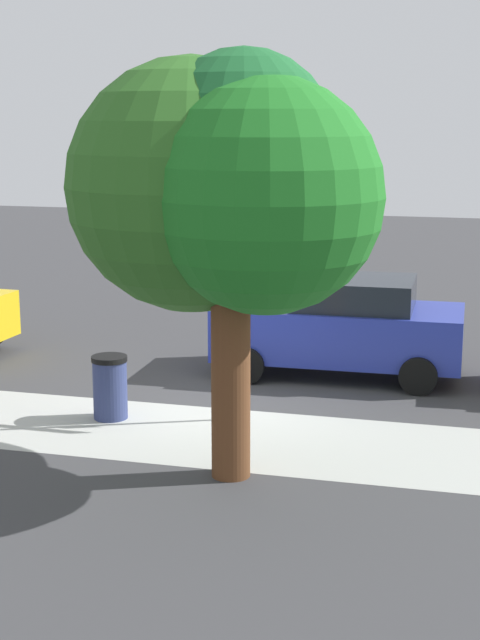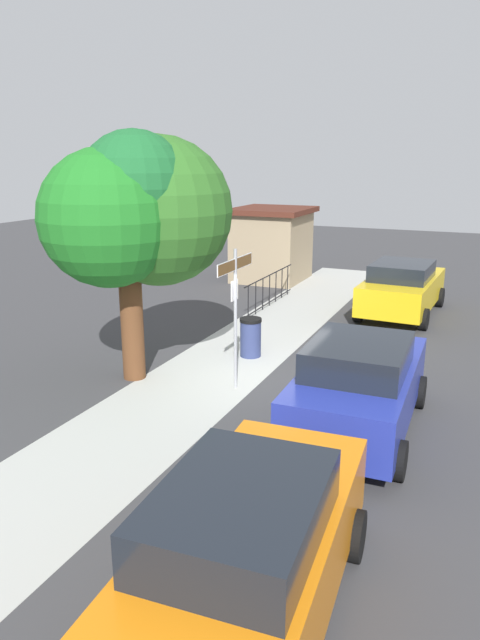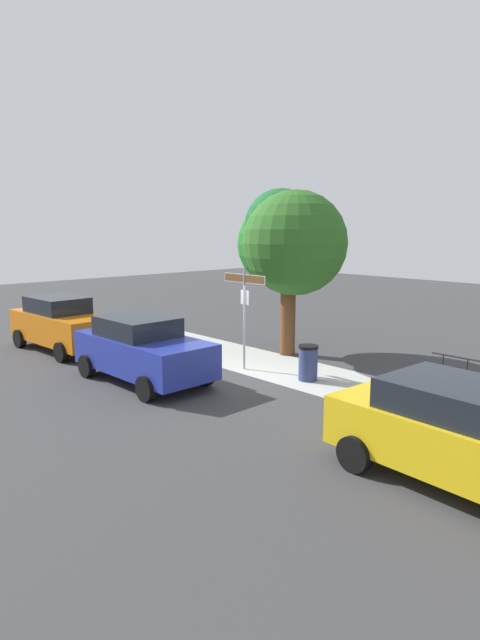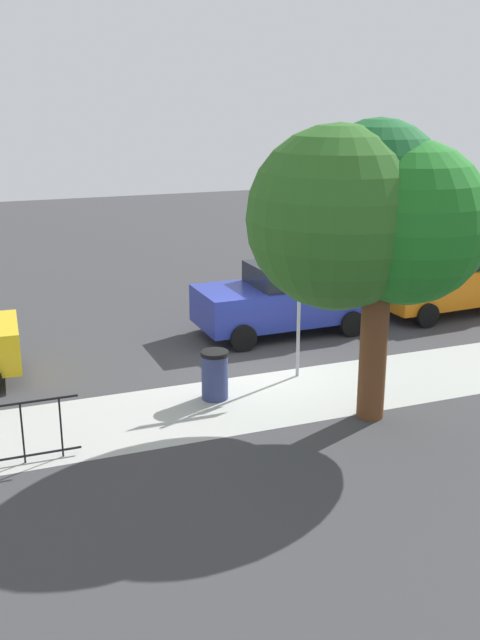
{
  "view_description": "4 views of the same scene",
  "coord_description": "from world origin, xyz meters",
  "px_view_note": "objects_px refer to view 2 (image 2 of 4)",
  "views": [
    {
      "loc": [
        -3.96,
        13.99,
        4.58
      ],
      "look_at": [
        -0.36,
        0.35,
        1.53
      ],
      "focal_mm": 53.86,
      "sensor_mm": 36.0,
      "label": 1
    },
    {
      "loc": [
        -11.19,
        -4.42,
        4.81
      ],
      "look_at": [
        -0.46,
        0.3,
        1.52
      ],
      "focal_mm": 32.62,
      "sensor_mm": 36.0,
      "label": 2
    },
    {
      "loc": [
        10.52,
        -9.98,
        4.13
      ],
      "look_at": [
        -0.5,
        0.25,
        1.5
      ],
      "focal_mm": 29.47,
      "sensor_mm": 36.0,
      "label": 3
    },
    {
      "loc": [
        5.85,
        13.46,
        5.7
      ],
      "look_at": [
        0.6,
        -0.18,
        1.2
      ],
      "focal_mm": 40.82,
      "sensor_mm": 36.0,
      "label": 4
    }
  ],
  "objects_px": {
    "shade_tree": "(136,209)",
    "car_orange": "(248,555)",
    "car_blue": "(359,385)",
    "car_yellow": "(402,288)",
    "utility_shed": "(272,244)",
    "street_sign": "(235,291)",
    "trash_bin": "(251,337)"
  },
  "relations": [
    {
      "from": "shade_tree",
      "to": "car_orange",
      "type": "xyz_separation_m",
      "value": [
        -5.77,
        -5.01,
        -2.83
      ]
    },
    {
      "from": "car_blue",
      "to": "car_yellow",
      "type": "bearing_deg",
      "value": 2.58
    },
    {
      "from": "car_orange",
      "to": "utility_shed",
      "type": "distance_m",
      "value": 18.31
    },
    {
      "from": "street_sign",
      "to": "car_blue",
      "type": "distance_m",
      "value": 3.29
    },
    {
      "from": "shade_tree",
      "to": "car_yellow",
      "type": "distance_m",
      "value": 9.56
    },
    {
      "from": "car_blue",
      "to": "car_yellow",
      "type": "height_order",
      "value": "car_blue"
    },
    {
      "from": "street_sign",
      "to": "shade_tree",
      "type": "xyz_separation_m",
      "value": [
        -0.3,
        2.15,
        1.61
      ]
    },
    {
      "from": "car_blue",
      "to": "utility_shed",
      "type": "distance_m",
      "value": 13.65
    },
    {
      "from": "shade_tree",
      "to": "car_orange",
      "type": "distance_m",
      "value": 8.15
    },
    {
      "from": "street_sign",
      "to": "car_yellow",
      "type": "xyz_separation_m",
      "value": [
        7.65,
        -2.3,
        -1.28
      ]
    },
    {
      "from": "car_orange",
      "to": "trash_bin",
      "type": "distance_m",
      "value": 8.78
    },
    {
      "from": "car_orange",
      "to": "utility_shed",
      "type": "bearing_deg",
      "value": 16.57
    },
    {
      "from": "car_orange",
      "to": "trash_bin",
      "type": "xyz_separation_m",
      "value": [
        8.1,
        3.37,
        -0.43
      ]
    },
    {
      "from": "car_orange",
      "to": "car_yellow",
      "type": "relative_size",
      "value": 0.98
    },
    {
      "from": "car_yellow",
      "to": "utility_shed",
      "type": "relative_size",
      "value": 1.4
    },
    {
      "from": "car_orange",
      "to": "utility_shed",
      "type": "relative_size",
      "value": 1.37
    },
    {
      "from": "car_blue",
      "to": "street_sign",
      "type": "bearing_deg",
      "value": 69.77
    },
    {
      "from": "car_orange",
      "to": "shade_tree",
      "type": "bearing_deg",
      "value": 37.53
    },
    {
      "from": "car_orange",
      "to": "trash_bin",
      "type": "bearing_deg",
      "value": 19.11
    },
    {
      "from": "utility_shed",
      "to": "trash_bin",
      "type": "relative_size",
      "value": 3.32
    },
    {
      "from": "shade_tree",
      "to": "car_orange",
      "type": "bearing_deg",
      "value": -139.02
    },
    {
      "from": "street_sign",
      "to": "trash_bin",
      "type": "height_order",
      "value": "street_sign"
    },
    {
      "from": "utility_shed",
      "to": "car_yellow",
      "type": "bearing_deg",
      "value": -121.34
    },
    {
      "from": "street_sign",
      "to": "car_blue",
      "type": "relative_size",
      "value": 0.7
    },
    {
      "from": "car_orange",
      "to": "utility_shed",
      "type": "height_order",
      "value": "utility_shed"
    },
    {
      "from": "shade_tree",
      "to": "trash_bin",
      "type": "distance_m",
      "value": 4.33
    },
    {
      "from": "car_yellow",
      "to": "street_sign",
      "type": "bearing_deg",
      "value": 166.09
    },
    {
      "from": "street_sign",
      "to": "utility_shed",
      "type": "distance_m",
      "value": 11.65
    },
    {
      "from": "car_orange",
      "to": "car_blue",
      "type": "height_order",
      "value": "car_orange"
    },
    {
      "from": "car_yellow",
      "to": "utility_shed",
      "type": "bearing_deg",
      "value": 61.49
    },
    {
      "from": "shade_tree",
      "to": "car_yellow",
      "type": "xyz_separation_m",
      "value": [
        7.95,
        -4.45,
        -2.89
      ]
    },
    {
      "from": "shade_tree",
      "to": "car_blue",
      "type": "height_order",
      "value": "shade_tree"
    }
  ]
}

